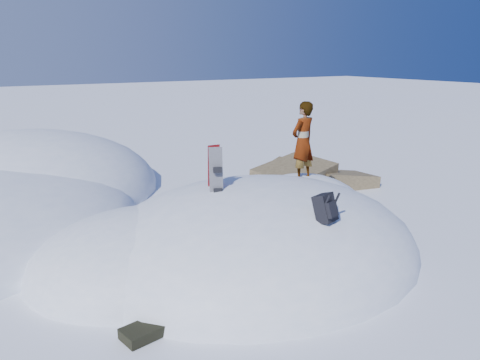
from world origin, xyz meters
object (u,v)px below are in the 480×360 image
person (303,141)px  snowboard_red (214,177)px  snowboard_dark (217,183)px  backpack (326,208)px

person → snowboard_red: bearing=-8.7°
snowboard_red → person: (2.40, 0.19, 0.47)m
snowboard_dark → person: bearing=37.0°
snowboard_dark → backpack: (1.12, -1.87, -0.18)m
snowboard_red → person: size_ratio=0.75×
snowboard_red → snowboard_dark: size_ratio=0.99×
snowboard_dark → person: person is taller
snowboard_red → snowboard_dark: 0.45m
snowboard_dark → person: size_ratio=0.76×
snowboard_dark → backpack: 2.18m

